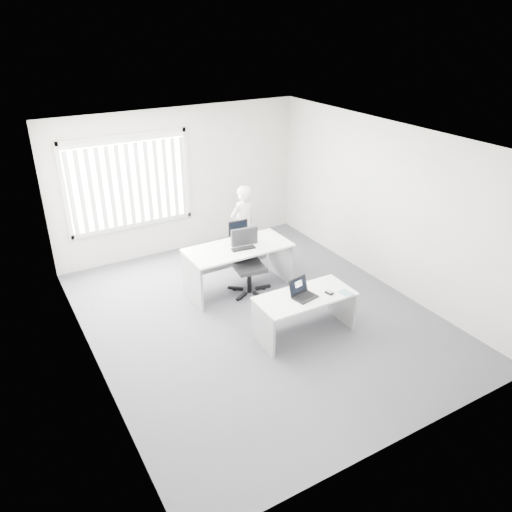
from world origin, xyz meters
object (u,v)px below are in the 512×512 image
desk_far (238,259)px  office_chair (248,273)px  laptop (306,290)px  monitor (238,230)px  desk_near (305,306)px  person (243,225)px

desk_far → office_chair: office_chair is taller
desk_far → office_chair: 0.30m
laptop → monitor: size_ratio=0.95×
desk_near → monitor: (-0.07, 1.92, 0.51)m
desk_far → laptop: laptop is taller
desk_near → monitor: monitor is taller
desk_near → monitor: 1.99m
desk_far → monitor: bearing=61.3°
desk_near → desk_far: 1.68m
office_chair → monitor: monitor is taller
person → monitor: size_ratio=4.33×
laptop → person: bearing=70.0°
office_chair → desk_far: bearing=134.6°
office_chair → person: (0.46, 1.02, 0.43)m
person → monitor: (-0.43, -0.61, 0.21)m
person → laptop: 2.63m
desk_far → person: (0.57, 0.87, 0.19)m
desk_far → laptop: bearing=-85.2°
desk_far → laptop: size_ratio=5.25×
office_chair → desk_near: bearing=-78.7°
desk_near → desk_far: (-0.20, 1.67, 0.11)m
desk_far → desk_near: bearing=-83.6°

